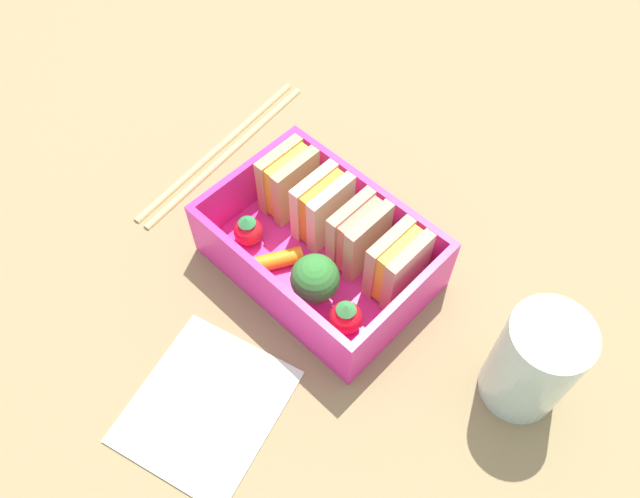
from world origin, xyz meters
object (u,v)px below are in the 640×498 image
object	(u,v)px
strawberry_left	(248,231)
strawberry_far_left	(346,317)
sandwich_left	(288,181)
carrot_stick_far_left	(276,260)
sandwich_center	(359,235)
drinking_glass	(534,363)
folded_napkin	(206,406)
sandwich_center_right	(397,265)
broccoli_floret	(315,279)
chopstick_pair	(223,149)
sandwich_center_left	(322,207)

from	to	relation	value
strawberry_left	strawberry_far_left	size ratio (longest dim) A/B	0.96
sandwich_left	carrot_stick_far_left	bearing A→B (deg)	-54.19
sandwich_center	strawberry_far_left	xyz separation A→B (cm)	(3.69, -5.47, -1.61)
drinking_glass	strawberry_left	bearing A→B (deg)	-167.50
strawberry_left	folded_napkin	distance (cm)	14.67
carrot_stick_far_left	sandwich_left	bearing A→B (deg)	125.81
sandwich_center_right	drinking_glass	size ratio (longest dim) A/B	0.64
folded_napkin	broccoli_floret	bearing A→B (deg)	90.45
carrot_stick_far_left	chopstick_pair	world-z (taller)	carrot_stick_far_left
strawberry_far_left	folded_napkin	bearing A→B (deg)	-105.68
sandwich_center	broccoli_floret	xyz separation A→B (cm)	(0.32, -5.36, 0.00)
sandwich_center	broccoli_floret	size ratio (longest dim) A/B	1.20
drinking_glass	strawberry_far_left	bearing A→B (deg)	-155.85
folded_napkin	sandwich_center_right	bearing A→B (deg)	78.07
carrot_stick_far_left	broccoli_floret	bearing A→B (deg)	-0.50
chopstick_pair	carrot_stick_far_left	bearing A→B (deg)	-23.28
sandwich_center_left	carrot_stick_far_left	bearing A→B (deg)	-92.07
sandwich_center_right	folded_napkin	xyz separation A→B (cm)	(-3.62, -17.14, -4.03)
sandwich_center	sandwich_center_right	size ratio (longest dim) A/B	1.00
folded_napkin	sandwich_center_left	bearing A→B (deg)	104.52
sandwich_center_left	carrot_stick_far_left	xyz separation A→B (cm)	(-0.19, -5.32, -2.33)
sandwich_left	strawberry_left	size ratio (longest dim) A/B	1.97
strawberry_left	strawberry_far_left	world-z (taller)	strawberry_far_left
drinking_glass	folded_napkin	size ratio (longest dim) A/B	0.82
broccoli_floret	sandwich_center_left	bearing A→B (deg)	129.03
strawberry_left	broccoli_floret	bearing A→B (deg)	-1.47
sandwich_left	strawberry_far_left	world-z (taller)	sandwich_left
sandwich_center_right	strawberry_left	size ratio (longest dim) A/B	1.97
sandwich_left	strawberry_far_left	size ratio (longest dim) A/B	1.89
strawberry_left	chopstick_pair	world-z (taller)	strawberry_left
carrot_stick_far_left	broccoli_floret	distance (cm)	5.10
sandwich_left	sandwich_center	world-z (taller)	same
sandwich_center_right	carrot_stick_far_left	bearing A→B (deg)	-147.19
strawberry_far_left	sandwich_center_left	bearing A→B (deg)	144.67
sandwich_center_right	chopstick_pair	distance (cm)	22.24
sandwich_center_right	drinking_glass	world-z (taller)	drinking_glass
broccoli_floret	chopstick_pair	world-z (taller)	broccoli_floret
carrot_stick_far_left	strawberry_far_left	xyz separation A→B (cm)	(7.91, -0.15, 0.73)
sandwich_center_left	folded_napkin	size ratio (longest dim) A/B	0.52
broccoli_floret	sandwich_center_right	bearing A→B (deg)	55.27
sandwich_left	drinking_glass	size ratio (longest dim) A/B	0.64
strawberry_far_left	strawberry_left	bearing A→B (deg)	178.42
sandwich_center	chopstick_pair	xyz separation A→B (cm)	(-17.86, 0.55, -3.88)
sandwich_left	strawberry_far_left	bearing A→B (deg)	-24.97
sandwich_center_right	broccoli_floret	size ratio (longest dim) A/B	1.20
sandwich_center	strawberry_left	size ratio (longest dim) A/B	1.97
sandwich_center_right	chopstick_pair	world-z (taller)	sandwich_center_right
broccoli_floret	strawberry_left	bearing A→B (deg)	178.53
chopstick_pair	strawberry_far_left	bearing A→B (deg)	-15.60
drinking_glass	broccoli_floret	bearing A→B (deg)	-160.89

